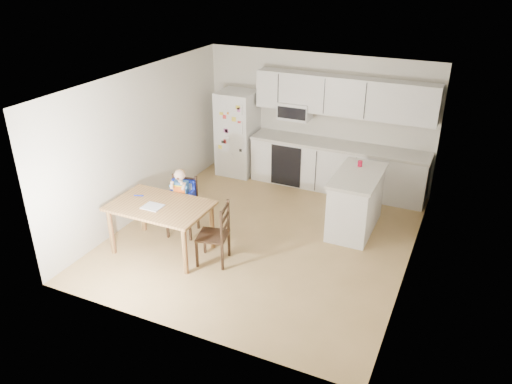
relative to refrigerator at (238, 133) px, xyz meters
The scene contains 10 objects.
room 2.31m from the refrigerator, 47.16° to the right, with size 4.52×5.01×2.51m.
refrigerator is the anchor object (origin of this frame).
kitchen_run 2.05m from the refrigerator, ahead, with size 3.37×0.62×2.15m.
kitchen_island 3.11m from the refrigerator, 25.13° to the right, with size 0.70×1.33×0.98m.
red_cup 2.91m from the refrigerator, 19.83° to the right, with size 0.08×0.08×0.09m, color red.
dining_table 3.22m from the refrigerator, 84.42° to the right, with size 1.46×0.94×0.78m.
napkin 3.31m from the refrigerator, 85.50° to the right, with size 0.28×0.25×0.01m, color #B2B2B7.
toddler_spoon 3.10m from the refrigerator, 92.92° to the right, with size 0.02×0.02×0.12m, color #0F22AA.
chair_booster 2.60m from the refrigerator, 83.31° to the right, with size 0.50×0.50×1.12m.
chair_side 3.38m from the refrigerator, 68.12° to the right, with size 0.50×0.50×0.95m.
Camera 1 is at (2.79, -6.40, 4.15)m, focal length 35.00 mm.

